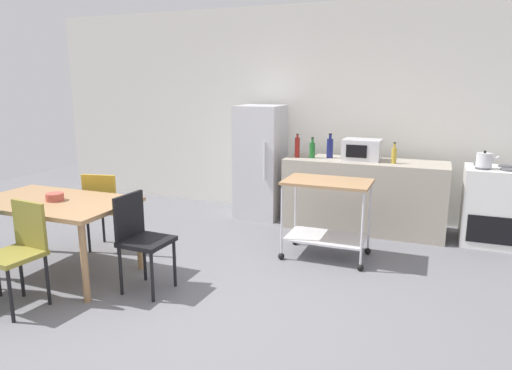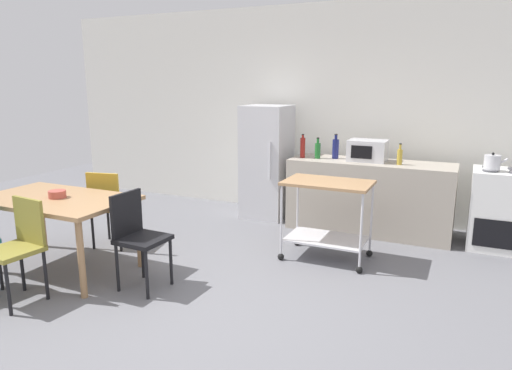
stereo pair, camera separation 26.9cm
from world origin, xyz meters
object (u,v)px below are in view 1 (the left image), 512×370
at_px(chair_black, 141,235).
at_px(chair_olive, 19,248).
at_px(dining_table, 54,208).
at_px(bottle_soy_sauce, 297,147).
at_px(microwave, 362,150).
at_px(kettle, 484,160).
at_px(stove_oven, 490,206).
at_px(bottle_olive_oil, 394,155).
at_px(kitchen_cart, 327,206).
at_px(refrigerator, 260,162).
at_px(chair_mustard, 105,206).
at_px(bottle_soda, 312,150).
at_px(fruit_bowl, 55,197).
at_px(bottle_vinegar, 330,148).

bearing_deg(chair_black, chair_olive, 132.98).
distance_m(dining_table, bottle_soy_sauce, 3.02).
height_order(microwave, kettle, microwave).
distance_m(stove_oven, bottle_olive_oil, 1.24).
relative_size(chair_olive, chair_black, 1.00).
bearing_deg(kitchen_cart, chair_black, -134.09).
bearing_deg(kettle, chair_olive, -139.78).
relative_size(refrigerator, microwave, 3.37).
distance_m(dining_table, microwave, 3.62).
xyz_separation_m(chair_black, kettle, (2.91, 2.46, 0.48)).
bearing_deg(chair_mustard, chair_black, 131.38).
bearing_deg(stove_oven, bottle_olive_oil, -174.84).
bearing_deg(stove_oven, dining_table, -147.56).
relative_size(refrigerator, kitchen_cart, 1.70).
bearing_deg(bottle_soda, kitchen_cart, -66.96).
bearing_deg(bottle_soy_sauce, chair_black, -106.13).
relative_size(dining_table, refrigerator, 0.97).
distance_m(chair_black, bottle_olive_oil, 3.16).
relative_size(chair_black, bottle_soy_sauce, 2.90).
relative_size(dining_table, bottle_soy_sauce, 4.90).
relative_size(bottle_soy_sauce, bottle_soda, 1.14).
bearing_deg(dining_table, fruit_bowl, -0.83).
height_order(bottle_soda, bottle_vinegar, bottle_vinegar).
distance_m(dining_table, kitchen_cart, 2.75).
height_order(chair_mustard, chair_black, same).
height_order(chair_mustard, kettle, kettle).
bearing_deg(dining_table, kettle, 32.19).
xyz_separation_m(chair_olive, refrigerator, (0.88, 3.28, 0.26)).
bearing_deg(bottle_vinegar, kitchen_cart, -77.99).
bearing_deg(bottle_olive_oil, bottle_soy_sauce, 179.60).
height_order(chair_black, kettle, kettle).
distance_m(refrigerator, kettle, 2.80).
bearing_deg(bottle_vinegar, bottle_soda, -158.10).
bearing_deg(bottle_vinegar, refrigerator, 176.17).
bearing_deg(bottle_olive_oil, bottle_vinegar, 171.95).
bearing_deg(microwave, kitchen_cart, -97.98).
height_order(chair_mustard, bottle_soda, bottle_soda).
relative_size(bottle_soda, fruit_bowl, 1.61).
distance_m(bottle_vinegar, kettle, 1.80).
distance_m(chair_black, stove_oven, 3.97).
relative_size(chair_mustard, microwave, 1.93).
height_order(bottle_soda, kettle, bottle_soda).
bearing_deg(chair_mustard, bottle_soy_sauce, -146.19).
bearing_deg(chair_black, refrigerator, -0.43).
xyz_separation_m(refrigerator, kitchen_cart, (1.23, -1.23, -0.20)).
height_order(refrigerator, bottle_soy_sauce, refrigerator).
xyz_separation_m(bottle_soy_sauce, fruit_bowl, (-1.68, -2.47, -0.25)).
relative_size(chair_black, bottle_soda, 3.32).
height_order(bottle_soy_sauce, bottle_soda, bottle_soy_sauce).
height_order(bottle_soy_sauce, microwave, bottle_soy_sauce).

